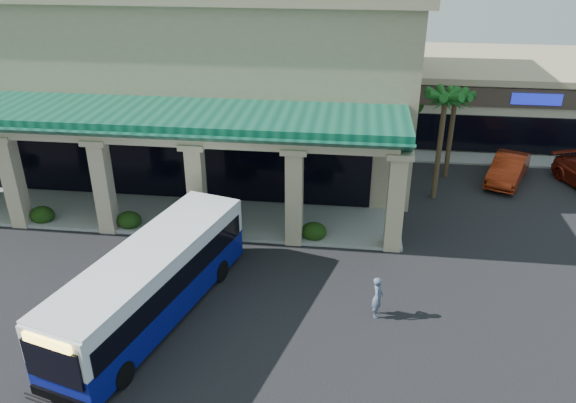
# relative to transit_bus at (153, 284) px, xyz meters

# --- Properties ---
(ground) EXTENTS (110.00, 110.00, 0.00)m
(ground) POSITION_rel_transit_bus_xyz_m (3.01, 1.00, -1.46)
(ground) COLOR black
(main_building) EXTENTS (30.80, 14.80, 11.35)m
(main_building) POSITION_rel_transit_bus_xyz_m (-4.99, 17.00, 4.21)
(main_building) COLOR tan
(main_building) RESTS_ON ground
(arcade) EXTENTS (30.00, 6.20, 5.70)m
(arcade) POSITION_rel_transit_bus_xyz_m (-4.99, 7.80, 1.39)
(arcade) COLOR #0B4734
(arcade) RESTS_ON ground
(strip_mall) EXTENTS (22.50, 12.50, 4.90)m
(strip_mall) POSITION_rel_transit_bus_xyz_m (21.01, 25.00, 0.99)
(strip_mall) COLOR beige
(strip_mall) RESTS_ON ground
(palm_0) EXTENTS (2.40, 2.40, 6.60)m
(palm_0) POSITION_rel_transit_bus_xyz_m (11.51, 12.00, 1.84)
(palm_0) COLOR #154F18
(palm_0) RESTS_ON ground
(palm_1) EXTENTS (2.40, 2.40, 5.80)m
(palm_1) POSITION_rel_transit_bus_xyz_m (12.51, 15.00, 1.44)
(palm_1) COLOR #154F18
(palm_1) RESTS_ON ground
(broadleaf_tree) EXTENTS (2.60, 2.60, 4.81)m
(broadleaf_tree) POSITION_rel_transit_bus_xyz_m (10.51, 20.00, 0.94)
(broadleaf_tree) COLOR black
(broadleaf_tree) RESTS_ON ground
(transit_bus) EXTENTS (5.07, 10.75, 2.93)m
(transit_bus) POSITION_rel_transit_bus_xyz_m (0.00, 0.00, 0.00)
(transit_bus) COLOR navy
(transit_bus) RESTS_ON ground
(pedestrian) EXTENTS (0.46, 0.65, 1.67)m
(pedestrian) POSITION_rel_transit_bus_xyz_m (8.25, 1.08, -0.63)
(pedestrian) COLOR #4E5973
(pedestrian) RESTS_ON ground
(car_white) EXTENTS (3.41, 5.02, 1.57)m
(car_white) POSITION_rel_transit_bus_xyz_m (15.94, 14.70, -0.68)
(car_white) COLOR maroon
(car_white) RESTS_ON ground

